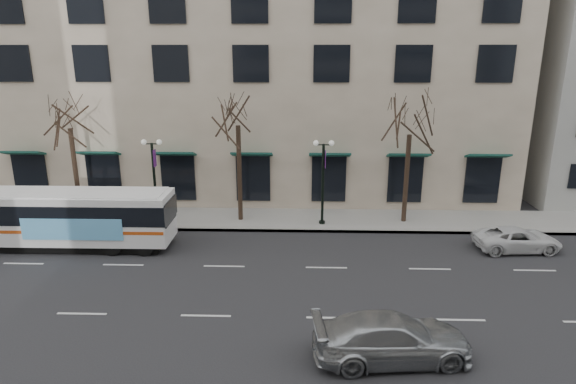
{
  "coord_description": "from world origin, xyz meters",
  "views": [
    {
      "loc": [
        3.8,
        -19.16,
        10.09
      ],
      "look_at": [
        3.15,
        1.69,
        4.0
      ],
      "focal_mm": 30.0,
      "sensor_mm": 36.0,
      "label": 1
    }
  ],
  "objects_px": {
    "white_pickup": "(517,239)",
    "tree_far_mid": "(238,109)",
    "lamp_post_left": "(154,177)",
    "silver_car": "(392,338)",
    "tree_far_left": "(68,112)",
    "lamp_post_right": "(323,179)",
    "city_bus": "(66,217)",
    "tree_far_right": "(411,118)"
  },
  "relations": [
    {
      "from": "white_pickup",
      "to": "tree_far_mid",
      "type": "bearing_deg",
      "value": 71.53
    },
    {
      "from": "lamp_post_left",
      "to": "silver_car",
      "type": "bearing_deg",
      "value": -47.65
    },
    {
      "from": "tree_far_left",
      "to": "white_pickup",
      "type": "relative_size",
      "value": 1.89
    },
    {
      "from": "lamp_post_right",
      "to": "city_bus",
      "type": "relative_size",
      "value": 0.46
    },
    {
      "from": "tree_far_left",
      "to": "lamp_post_left",
      "type": "xyz_separation_m",
      "value": [
        5.01,
        -0.6,
        -3.75
      ]
    },
    {
      "from": "tree_far_mid",
      "to": "tree_far_right",
      "type": "height_order",
      "value": "tree_far_mid"
    },
    {
      "from": "tree_far_left",
      "to": "city_bus",
      "type": "bearing_deg",
      "value": -73.28
    },
    {
      "from": "tree_far_mid",
      "to": "silver_car",
      "type": "xyz_separation_m",
      "value": [
        6.88,
        -13.62,
        -6.12
      ]
    },
    {
      "from": "white_pickup",
      "to": "tree_far_right",
      "type": "bearing_deg",
      "value": 48.56
    },
    {
      "from": "lamp_post_right",
      "to": "silver_car",
      "type": "relative_size",
      "value": 0.96
    },
    {
      "from": "lamp_post_left",
      "to": "lamp_post_right",
      "type": "height_order",
      "value": "same"
    },
    {
      "from": "city_bus",
      "to": "white_pickup",
      "type": "bearing_deg",
      "value": 0.49
    },
    {
      "from": "tree_far_left",
      "to": "white_pickup",
      "type": "xyz_separation_m",
      "value": [
        25.15,
        -3.98,
        -6.09
      ]
    },
    {
      "from": "white_pickup",
      "to": "city_bus",
      "type": "bearing_deg",
      "value": 86.95
    },
    {
      "from": "tree_far_mid",
      "to": "lamp_post_right",
      "type": "bearing_deg",
      "value": -6.83
    },
    {
      "from": "tree_far_right",
      "to": "city_bus",
      "type": "bearing_deg",
      "value": -167.14
    },
    {
      "from": "lamp_post_right",
      "to": "city_bus",
      "type": "height_order",
      "value": "lamp_post_right"
    },
    {
      "from": "lamp_post_left",
      "to": "tree_far_right",
      "type": "bearing_deg",
      "value": 2.29
    },
    {
      "from": "tree_far_right",
      "to": "silver_car",
      "type": "bearing_deg",
      "value": -102.9
    },
    {
      "from": "lamp_post_left",
      "to": "city_bus",
      "type": "height_order",
      "value": "lamp_post_left"
    },
    {
      "from": "tree_far_left",
      "to": "silver_car",
      "type": "bearing_deg",
      "value": -38.91
    },
    {
      "from": "tree_far_left",
      "to": "lamp_post_left",
      "type": "distance_m",
      "value": 6.29
    },
    {
      "from": "lamp_post_left",
      "to": "white_pickup",
      "type": "distance_m",
      "value": 20.55
    },
    {
      "from": "tree_far_mid",
      "to": "silver_car",
      "type": "height_order",
      "value": "tree_far_mid"
    },
    {
      "from": "silver_car",
      "to": "tree_far_left",
      "type": "bearing_deg",
      "value": 44.86
    },
    {
      "from": "tree_far_left",
      "to": "lamp_post_right",
      "type": "relative_size",
      "value": 1.6
    },
    {
      "from": "silver_car",
      "to": "white_pickup",
      "type": "distance_m",
      "value": 12.71
    },
    {
      "from": "tree_far_right",
      "to": "silver_car",
      "type": "xyz_separation_m",
      "value": [
        -3.12,
        -13.62,
        -5.64
      ]
    },
    {
      "from": "city_bus",
      "to": "white_pickup",
      "type": "relative_size",
      "value": 2.58
    },
    {
      "from": "city_bus",
      "to": "silver_car",
      "type": "height_order",
      "value": "city_bus"
    },
    {
      "from": "silver_car",
      "to": "lamp_post_left",
      "type": "bearing_deg",
      "value": 36.12
    },
    {
      "from": "lamp_post_right",
      "to": "city_bus",
      "type": "xyz_separation_m",
      "value": [
        -13.72,
        -3.67,
        -1.26
      ]
    },
    {
      "from": "city_bus",
      "to": "silver_car",
      "type": "distance_m",
      "value": 18.21
    },
    {
      "from": "lamp_post_left",
      "to": "silver_car",
      "type": "distance_m",
      "value": 17.75
    },
    {
      "from": "silver_car",
      "to": "white_pickup",
      "type": "relative_size",
      "value": 1.23
    },
    {
      "from": "tree_far_left",
      "to": "lamp_post_left",
      "type": "bearing_deg",
      "value": -6.83
    },
    {
      "from": "silver_car",
      "to": "white_pickup",
      "type": "height_order",
      "value": "silver_car"
    },
    {
      "from": "tree_far_mid",
      "to": "tree_far_right",
      "type": "bearing_deg",
      "value": -0.0
    },
    {
      "from": "tree_far_left",
      "to": "tree_far_right",
      "type": "height_order",
      "value": "tree_far_left"
    },
    {
      "from": "lamp_post_right",
      "to": "tree_far_left",
      "type": "bearing_deg",
      "value": 177.71
    },
    {
      "from": "tree_far_right",
      "to": "lamp_post_right",
      "type": "distance_m",
      "value": 6.11
    },
    {
      "from": "tree_far_left",
      "to": "city_bus",
      "type": "distance_m",
      "value": 6.71
    }
  ]
}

